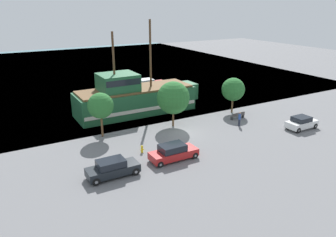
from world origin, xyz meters
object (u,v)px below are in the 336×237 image
parked_car_curb_front (173,152)px  parked_car_curb_mid (112,168)px  bench_promenade_east (238,115)px  pirate_ship (134,98)px  parked_car_curb_rear (301,123)px  pedestrian_walking_near (239,119)px  moored_boat_dockside (147,85)px  fire_hydrant (142,149)px

parked_car_curb_front → parked_car_curb_mid: bearing=-178.0°
bench_promenade_east → pirate_ship: bearing=139.8°
bench_promenade_east → parked_car_curb_rear: bearing=-57.0°
pirate_ship → parked_car_curb_mid: 17.49m
pedestrian_walking_near → moored_boat_dockside: bearing=93.4°
pirate_ship → pedestrian_walking_near: bearing=-51.0°
parked_car_curb_mid → pedestrian_walking_near: pedestrian_walking_near is taller
pirate_ship → fire_hydrant: size_ratio=22.47×
moored_boat_dockside → parked_car_curb_rear: 27.68m
parked_car_curb_front → parked_car_curb_rear: bearing=-1.4°
moored_boat_dockside → parked_car_curb_rear: bearing=-75.1°
moored_boat_dockside → fire_hydrant: (-12.11, -23.44, -0.21)m
fire_hydrant → parked_car_curb_front: bearing=-56.1°
moored_boat_dockside → bench_promenade_east: 20.55m
parked_car_curb_rear → pedestrian_walking_near: bearing=143.3°
parked_car_curb_front → pedestrian_walking_near: (11.53, 3.87, 0.15)m
fire_hydrant → bench_promenade_east: 15.40m
fire_hydrant → pirate_ship: bearing=69.2°
moored_boat_dockside → pedestrian_walking_near: (1.35, -22.44, 0.28)m
pirate_ship → bench_promenade_east: pirate_ship is taller
pirate_ship → bench_promenade_east: 13.88m
moored_boat_dockside → parked_car_curb_mid: size_ratio=1.50×
parked_car_curb_mid → pedestrian_walking_near: size_ratio=2.52×
fire_hydrant → parked_car_curb_rear: bearing=-9.7°
parked_car_curb_mid → fire_hydrant: (4.22, 3.08, -0.36)m
pirate_ship → moored_boat_dockside: (7.56, 11.45, -1.47)m
parked_car_curb_rear → fire_hydrant: parked_car_curb_rear is taller
moored_boat_dockside → bench_promenade_east: size_ratio=3.37×
bench_promenade_east → pedestrian_walking_near: (-1.62, -2.10, 0.46)m
parked_car_curb_front → fire_hydrant: bearing=123.9°
parked_car_curb_front → fire_hydrant: parked_car_curb_front is taller
fire_hydrant → bench_promenade_east: bench_promenade_east is taller
parked_car_curb_front → bench_promenade_east: bearing=24.4°
parked_car_curb_rear → fire_hydrant: size_ratio=5.01×
moored_boat_dockside → fire_hydrant: bearing=-117.3°
pirate_ship → parked_car_curb_front: size_ratio=3.70×
parked_car_curb_mid → bench_promenade_east: (19.30, 6.19, -0.32)m
moored_boat_dockside → parked_car_curb_mid: bearing=-121.6°
pirate_ship → fire_hydrant: bearing=-110.8°
bench_promenade_east → pedestrian_walking_near: 2.70m
parked_car_curb_mid → parked_car_curb_front: bearing=2.0°
pirate_ship → pedestrian_walking_near: pirate_ship is taller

